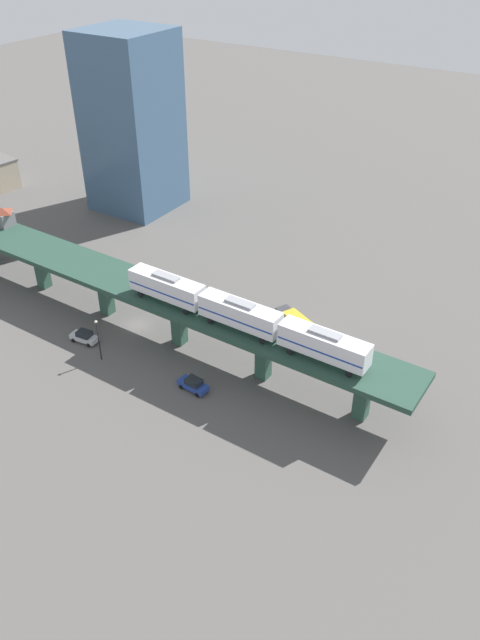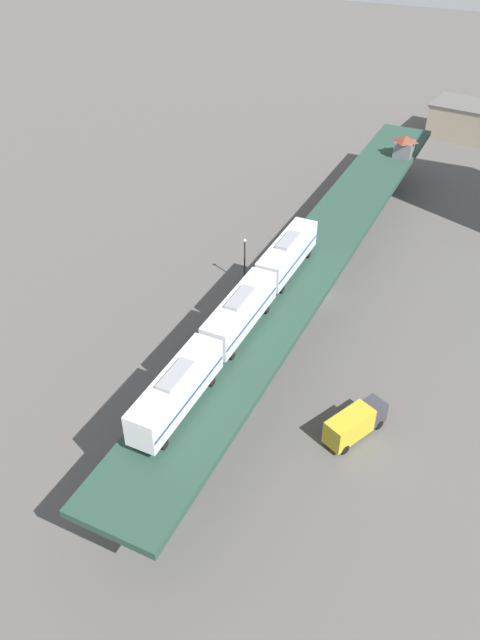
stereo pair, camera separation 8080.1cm
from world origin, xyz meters
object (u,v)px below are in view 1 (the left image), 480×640
street_car_blue (193,384)px  street_lamp (98,337)px  delivery_truck (294,323)px  signal_hut (3,216)px  street_car_silver (84,337)px  office_tower (132,123)px  subway_train (240,314)px

street_car_blue → street_lamp: street_lamp is taller
street_lamp → delivery_truck: bearing=-44.0°
delivery_truck → street_lamp: 29.91m
signal_hut → street_lamp: (-12.88, -33.69, -5.58)m
street_car_silver → delivery_truck: size_ratio=0.61×
office_tower → street_lamp: bearing=-145.9°
signal_hut → office_tower: (33.47, -2.34, 8.31)m
office_tower → street_car_silver: bearing=-149.5°
subway_train → office_tower: bearing=52.9°
street_car_blue → delivery_truck: 20.40m
street_car_blue → delivery_truck: bearing=-14.8°
subway_train → street_car_silver: subway_train is taller
subway_train → street_lamp: size_ratio=5.37×
street_car_silver → signal_hut: bearing=69.0°
street_lamp → office_tower: (46.34, 31.35, 13.89)m
subway_train → street_lamp: bearing=112.9°
subway_train → office_tower: 63.83m
street_car_blue → office_tower: size_ratio=0.13×
signal_hut → office_tower: bearing=-4.0°
delivery_truck → street_lamp: street_lamp is taller
subway_train → street_car_silver: (-6.15, 24.41, -9.49)m
street_car_blue → street_lamp: 15.94m
subway_train → signal_hut: (4.79, 52.86, -0.74)m
delivery_truck → signal_hut: bearing=98.9°
delivery_truck → street_car_blue: bearing=165.2°
subway_train → street_car_blue: (-6.36, 3.65, -9.49)m
signal_hut → street_lamp: signal_hut is taller
subway_train → street_car_silver: bearing=104.1°
signal_hut → street_lamp: bearing=-110.9°
subway_train → office_tower: size_ratio=1.03×
signal_hut → office_tower: 34.56m
street_car_blue → street_lamp: bearing=96.3°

